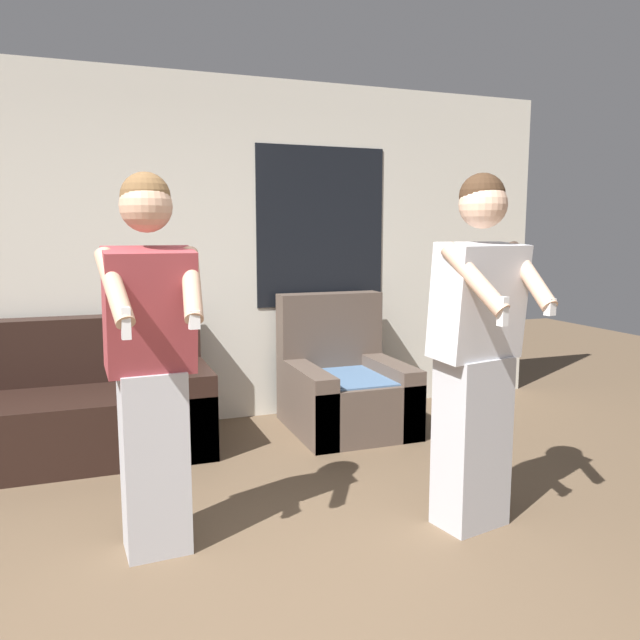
% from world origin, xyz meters
% --- Properties ---
extents(wall_back, '(6.62, 0.07, 2.70)m').
position_xyz_m(wall_back, '(0.02, 3.02, 1.35)').
color(wall_back, beige).
rests_on(wall_back, ground_plane).
extents(couch, '(2.07, 0.89, 0.91)m').
position_xyz_m(couch, '(-0.83, 2.55, 0.31)').
color(couch, black).
rests_on(couch, ground_plane).
extents(armchair, '(0.85, 0.94, 1.02)m').
position_xyz_m(armchair, '(1.26, 2.47, 0.31)').
color(armchair, brown).
rests_on(armchair, ground_plane).
extents(person_left, '(0.46, 0.50, 1.77)m').
position_xyz_m(person_left, '(-0.29, 0.99, 0.92)').
color(person_left, '#B2B2B7').
rests_on(person_left, ground_plane).
extents(person_right, '(0.52, 0.54, 1.79)m').
position_xyz_m(person_right, '(1.26, 0.72, 0.91)').
color(person_right, '#B2B2B7').
rests_on(person_right, ground_plane).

